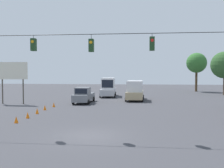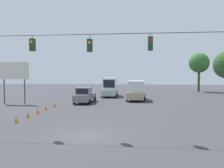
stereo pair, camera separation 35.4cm
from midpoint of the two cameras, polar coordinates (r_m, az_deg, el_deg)
name	(u,v)px [view 2 (the right image)]	position (r m, az deg, el deg)	size (l,w,h in m)	color
ground_plane	(88,135)	(16.60, -4.90, -11.61)	(140.00, 140.00, 0.00)	#3D3D42
overhead_signal_span	(90,65)	(16.76, -4.40, 4.37)	(22.38, 0.38, 7.60)	slate
box_truck_tan_oncoming_deep	(136,91)	(36.78, 5.84, -1.53)	(2.75, 6.29, 2.87)	tan
pickup_truck_grey_withflow_far	(85,96)	(33.72, -5.94, -2.65)	(2.27, 5.44, 2.12)	slate
box_truck_silver_withflow_deep	(110,87)	(42.62, -0.26, -0.76)	(2.82, 6.63, 3.16)	#A8AAB2
traffic_cone_nearest	(16,119)	(21.82, -20.64, -7.56)	(0.33, 0.33, 0.56)	orange
traffic_cone_second	(28,115)	(23.70, -18.28, -6.72)	(0.33, 0.33, 0.56)	orange
traffic_cone_third	(38,111)	(25.89, -16.27, -5.90)	(0.33, 0.33, 0.56)	orange
traffic_cone_fourth	(46,107)	(28.20, -14.59, -5.19)	(0.33, 0.33, 0.56)	orange
traffic_cone_fifth	(55,105)	(30.42, -12.64, -4.60)	(0.33, 0.33, 0.56)	orange
roadside_billboard	(14,73)	(34.87, -21.20, 2.27)	(4.05, 0.16, 5.43)	#4C473D
tree_horizon_right	(199,63)	(56.48, 19.45, 4.55)	(4.28, 4.28, 8.30)	#4C3823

